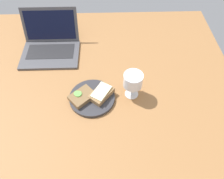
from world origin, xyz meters
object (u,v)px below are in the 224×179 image
at_px(laptop, 50,44).
at_px(sandwich_with_cucumber, 82,96).
at_px(plate, 92,98).
at_px(sandwich_with_cheese, 101,93).
at_px(wine_glass, 133,80).

bearing_deg(laptop, sandwich_with_cucumber, -61.75).
bearing_deg(plate, sandwich_with_cheese, 7.44).
distance_m(plate, sandwich_with_cucumber, 0.05).
xyz_separation_m(wine_glass, laptop, (-0.43, 0.33, -0.05)).
height_order(sandwich_with_cucumber, laptop, laptop).
height_order(plate, laptop, laptop).
bearing_deg(sandwich_with_cucumber, plate, 6.96).
distance_m(plate, sandwich_with_cheese, 0.05).
height_order(plate, sandwich_with_cheese, sandwich_with_cheese).
bearing_deg(wine_glass, plate, -172.15).
distance_m(plate, laptop, 0.43).
xyz_separation_m(sandwich_with_cucumber, wine_glass, (0.23, 0.03, 0.07)).
bearing_deg(wine_glass, sandwich_with_cucumber, -172.32).
height_order(sandwich_with_cheese, sandwich_with_cucumber, sandwich_with_cheese).
xyz_separation_m(sandwich_with_cheese, sandwich_with_cucumber, (-0.09, -0.01, -0.00)).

